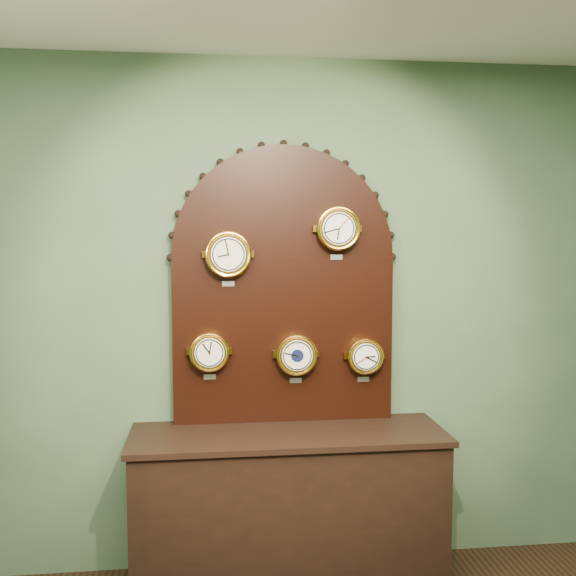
{
  "coord_description": "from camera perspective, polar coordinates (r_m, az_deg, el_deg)",
  "views": [
    {
      "loc": [
        -0.41,
        -1.14,
        1.88
      ],
      "look_at": [
        0.0,
        2.25,
        1.58
      ],
      "focal_mm": 41.68,
      "sensor_mm": 36.0,
      "label": 1
    }
  ],
  "objects": [
    {
      "name": "display_board",
      "position": [
        3.62,
        -0.38,
        1.0
      ],
      "size": [
        1.26,
        0.06,
        1.53
      ],
      "color": "black",
      "rests_on": "shop_counter"
    },
    {
      "name": "wall_back",
      "position": [
        3.69,
        -0.47,
        -2.44
      ],
      "size": [
        4.0,
        0.0,
        4.0
      ],
      "primitive_type": "plane",
      "rotation": [
        1.57,
        0.0,
        0.0
      ],
      "color": "#445E40",
      "rests_on": "ground"
    },
    {
      "name": "barometer",
      "position": [
        3.62,
        0.73,
        -5.71
      ],
      "size": [
        0.22,
        0.08,
        0.28
      ],
      "color": "gold",
      "rests_on": "display_board"
    },
    {
      "name": "hygrometer",
      "position": [
        3.58,
        -6.72,
        -5.43
      ],
      "size": [
        0.21,
        0.08,
        0.26
      ],
      "color": "gold",
      "rests_on": "display_board"
    },
    {
      "name": "tide_clock",
      "position": [
        3.69,
        6.58,
        -5.78
      ],
      "size": [
        0.2,
        0.08,
        0.25
      ],
      "color": "gold",
      "rests_on": "display_board"
    },
    {
      "name": "roman_clock",
      "position": [
        3.53,
        -5.12,
        2.88
      ],
      "size": [
        0.24,
        0.08,
        0.29
      ],
      "color": "gold",
      "rests_on": "display_board"
    },
    {
      "name": "shop_counter",
      "position": [
        3.7,
        0.04,
        -18.54
      ],
      "size": [
        1.6,
        0.5,
        0.8
      ],
      "primitive_type": "cube",
      "color": "black",
      "rests_on": "ground_plane"
    },
    {
      "name": "arabic_clock",
      "position": [
        3.59,
        4.27,
        5.08
      ],
      "size": [
        0.24,
        0.08,
        0.29
      ],
      "color": "gold",
      "rests_on": "display_board"
    }
  ]
}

